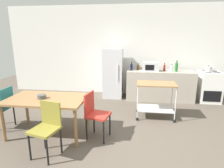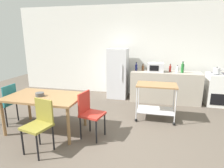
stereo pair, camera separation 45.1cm
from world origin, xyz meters
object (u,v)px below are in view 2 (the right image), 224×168
object	(u,v)px
chair_olive	(40,122)
chair_teal	(6,101)
bottle_wine	(136,67)
kettle	(217,71)
dining_table	(45,100)
bottle_sesame_oil	(170,69)
bottle_vinegar	(177,70)
bottle_sparkling_water	(143,68)
stove_oven	(218,90)
kitchen_cart	(156,96)
refrigerator	(118,73)
bottle_hot_sauce	(182,68)
fruit_bowl	(40,94)
chair_red	(90,112)
microwave	(156,67)

from	to	relation	value
chair_olive	chair_teal	bearing A→B (deg)	164.12
bottle_wine	chair_olive	bearing A→B (deg)	-111.38
kettle	dining_table	bearing A→B (deg)	-147.51
bottle_sesame_oil	bottle_vinegar	xyz separation A→B (m)	(0.19, -0.09, -0.01)
bottle_wine	bottle_sparkling_water	size ratio (longest dim) A/B	1.22
bottle_sesame_oil	kettle	xyz separation A→B (m)	(1.21, -0.15, 0.01)
chair_teal	kettle	size ratio (longest dim) A/B	3.71
stove_oven	kettle	size ratio (longest dim) A/B	3.84
kitchen_cart	refrigerator	bearing A→B (deg)	129.20
stove_oven	refrigerator	distance (m)	2.92
refrigerator	bottle_hot_sauce	size ratio (longest dim) A/B	4.82
dining_table	kitchen_cart	xyz separation A→B (m)	(2.18, 1.09, -0.10)
bottle_wine	dining_table	bearing A→B (deg)	-121.79
bottle_sparkling_water	fruit_bowl	xyz separation A→B (m)	(-1.83, -2.57, -0.20)
chair_teal	bottle_wine	xyz separation A→B (m)	(2.58, 2.42, 0.48)
chair_red	bottle_vinegar	distance (m)	3.09
dining_table	bottle_hot_sauce	bearing A→B (deg)	40.37
chair_red	stove_oven	distance (m)	3.85
bottle_hot_sauce	microwave	bearing A→B (deg)	-179.15
bottle_sparkling_water	bottle_hot_sauce	xyz separation A→B (m)	(1.12, -0.08, 0.05)
kitchen_cart	kettle	bearing A→B (deg)	39.49
bottle_sparkling_water	bottle_sesame_oil	xyz separation A→B (m)	(0.79, 0.01, 0.01)
chair_red	bottle_vinegar	world-z (taller)	bottle_vinegar
kettle	bottle_vinegar	bearing A→B (deg)	176.35
refrigerator	bottle_hot_sauce	bearing A→B (deg)	-3.80
chair_red	microwave	bearing A→B (deg)	-14.20
kitchen_cart	fruit_bowl	distance (m)	2.53
chair_olive	kettle	xyz separation A→B (m)	(3.44, 3.06, 0.48)
stove_oven	fruit_bowl	size ratio (longest dim) A/B	5.54
dining_table	stove_oven	xyz separation A→B (m)	(3.88, 2.49, -0.22)
chair_red	kitchen_cart	distance (m)	1.66
stove_oven	chair_olive	bearing A→B (deg)	-138.48
refrigerator	kitchen_cart	distance (m)	1.92
stove_oven	fruit_bowl	xyz separation A→B (m)	(-3.95, -2.53, 0.33)
bottle_sparkling_water	bottle_vinegar	world-z (taller)	bottle_sparkling_water
chair_red	bottle_vinegar	xyz separation A→B (m)	(1.78, 2.49, 0.47)
chair_red	microwave	world-z (taller)	microwave
dining_table	bottle_vinegar	xyz separation A→B (m)	(2.74, 2.46, 0.31)
bottle_sesame_oil	bottle_hot_sauce	xyz separation A→B (m)	(0.33, -0.10, 0.04)
bottle_hot_sauce	fruit_bowl	world-z (taller)	bottle_hot_sauce
stove_oven	bottle_sparkling_water	xyz separation A→B (m)	(-2.12, 0.04, 0.53)
chair_teal	bottle_wine	bearing A→B (deg)	133.00
kitchen_cart	kettle	xyz separation A→B (m)	(1.58, 1.30, 0.43)
fruit_bowl	chair_red	bearing A→B (deg)	0.31
kitchen_cart	bottle_hot_sauce	distance (m)	1.59
stove_oven	kitchen_cart	xyz separation A→B (m)	(-1.69, -1.40, 0.12)
chair_teal	bottle_wine	world-z (taller)	bottle_wine
kitchen_cart	microwave	distance (m)	1.42
stove_oven	kitchen_cart	world-z (taller)	stove_oven
bottle_sparkling_water	microwave	world-z (taller)	microwave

